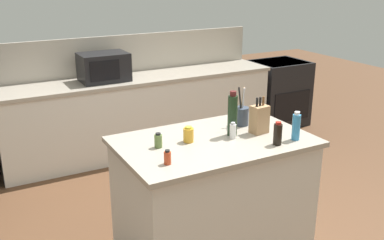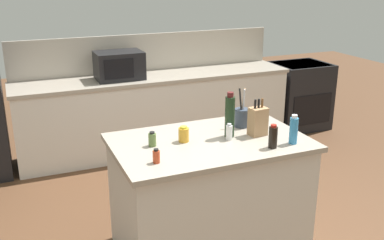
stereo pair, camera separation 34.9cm
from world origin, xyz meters
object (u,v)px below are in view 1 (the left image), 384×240
(spice_jar_paprika, at_px, (167,158))
(dish_soap_bottle, at_px, (296,127))
(range_oven, at_px, (278,93))
(spice_jar_oregano, at_px, (158,141))
(salt_shaker, at_px, (233,131))
(knife_block, at_px, (259,119))
(soy_sauce_bottle, at_px, (278,134))
(utensil_crock, at_px, (241,115))
(microwave, at_px, (104,67))
(honey_jar, at_px, (188,135))
(wine_bottle, at_px, (232,115))

(spice_jar_paprika, height_order, dish_soap_bottle, dish_soap_bottle)
(range_oven, bearing_deg, dish_soap_bottle, -126.87)
(spice_jar_oregano, distance_m, spice_jar_paprika, 0.30)
(range_oven, distance_m, salt_shaker, 3.24)
(knife_block, xyz_separation_m, soy_sauce_bottle, (-0.03, -0.27, -0.03))
(range_oven, relative_size, utensil_crock, 2.87)
(range_oven, relative_size, dish_soap_bottle, 4.16)
(microwave, relative_size, knife_block, 1.86)
(utensil_crock, xyz_separation_m, honey_jar, (-0.56, -0.13, -0.03))
(salt_shaker, bearing_deg, utensil_crock, 44.38)
(spice_jar_paprika, bearing_deg, salt_shaker, 16.56)
(utensil_crock, distance_m, soy_sauce_bottle, 0.49)
(wine_bottle, xyz_separation_m, soy_sauce_bottle, (0.18, -0.33, -0.08))
(utensil_crock, height_order, spice_jar_paprika, utensil_crock)
(range_oven, relative_size, microwave, 1.70)
(utensil_crock, bearing_deg, spice_jar_paprika, -154.36)
(salt_shaker, bearing_deg, microwave, 97.07)
(microwave, height_order, knife_block, microwave)
(dish_soap_bottle, bearing_deg, honey_jar, 154.73)
(honey_jar, height_order, dish_soap_bottle, dish_soap_bottle)
(utensil_crock, height_order, soy_sauce_bottle, utensil_crock)
(salt_shaker, height_order, spice_jar_paprika, salt_shaker)
(microwave, xyz_separation_m, spice_jar_oregano, (-0.29, -2.14, -0.11))
(knife_block, relative_size, utensil_crock, 0.91)
(microwave, height_order, spice_jar_oregano, microwave)
(wine_bottle, distance_m, soy_sauce_bottle, 0.38)
(utensil_crock, bearing_deg, salt_shaker, -135.62)
(honey_jar, bearing_deg, knife_block, -8.80)
(microwave, height_order, dish_soap_bottle, microwave)
(utensil_crock, xyz_separation_m, spice_jar_paprika, (-0.87, -0.42, -0.04))
(utensil_crock, distance_m, salt_shaker, 0.33)
(range_oven, height_order, spice_jar_oregano, spice_jar_oregano)
(utensil_crock, bearing_deg, dish_soap_bottle, -70.47)
(microwave, xyz_separation_m, utensil_crock, (0.51, -2.02, -0.08))
(spice_jar_oregano, distance_m, wine_bottle, 0.62)
(microwave, bearing_deg, wine_bottle, -81.80)
(spice_jar_oregano, height_order, dish_soap_bottle, dish_soap_bottle)
(spice_jar_oregano, xyz_separation_m, wine_bottle, (0.61, -0.04, 0.11))
(dish_soap_bottle, bearing_deg, knife_block, 120.65)
(range_oven, relative_size, soy_sauce_bottle, 5.20)
(wine_bottle, bearing_deg, microwave, 98.20)
(range_oven, relative_size, spice_jar_oregano, 8.33)
(wine_bottle, xyz_separation_m, honey_jar, (-0.36, 0.03, -0.11))
(utensil_crock, height_order, dish_soap_bottle, utensil_crock)
(knife_block, height_order, spice_jar_oregano, knife_block)
(knife_block, bearing_deg, wine_bottle, 159.99)
(utensil_crock, height_order, wine_bottle, wine_bottle)
(salt_shaker, xyz_separation_m, soy_sauce_bottle, (0.22, -0.26, 0.02))
(spice_jar_paprika, relative_size, honey_jar, 0.83)
(soy_sauce_bottle, height_order, dish_soap_bottle, dish_soap_bottle)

